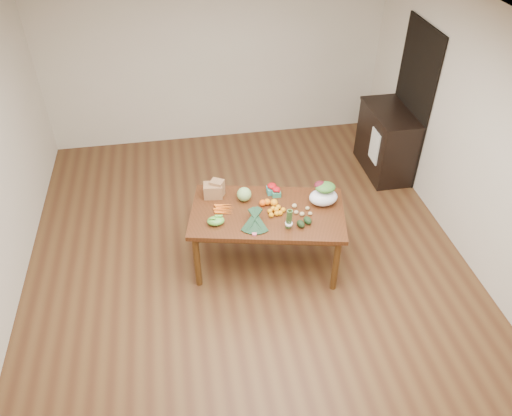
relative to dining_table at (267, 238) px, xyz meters
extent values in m
plane|color=brown|center=(-0.22, -0.03, -0.38)|extent=(6.00, 6.00, 0.00)
cube|color=white|center=(-0.22, -0.03, 2.33)|extent=(5.00, 6.00, 0.02)
cube|color=silver|center=(-0.22, 2.97, 0.98)|extent=(5.00, 0.02, 2.70)
cube|color=silver|center=(2.28, -0.03, 0.98)|extent=(0.02, 6.00, 2.70)
cube|color=#542613|center=(0.00, 0.00, 0.00)|extent=(1.79, 1.23, 0.75)
cube|color=black|center=(2.26, 1.57, 0.68)|extent=(0.02, 1.00, 2.10)
cube|color=black|center=(2.00, 1.58, 0.10)|extent=(0.52, 1.02, 0.94)
cube|color=white|center=(1.74, 1.37, 0.18)|extent=(0.02, 0.28, 0.45)
sphere|color=#9BB367|center=(-0.21, 0.24, 0.45)|extent=(0.16, 0.16, 0.16)
sphere|color=#EC540E|center=(-0.03, 0.11, 0.41)|extent=(0.07, 0.07, 0.07)
sphere|color=orange|center=(0.02, 0.12, 0.41)|extent=(0.07, 0.07, 0.07)
sphere|color=orange|center=(0.09, 0.08, 0.42)|extent=(0.08, 0.08, 0.08)
ellipsoid|color=#68AB39|center=(-0.56, -0.11, 0.42)|extent=(0.18, 0.14, 0.08)
ellipsoid|color=tan|center=(0.29, -0.09, 0.40)|extent=(0.05, 0.04, 0.04)
ellipsoid|color=tan|center=(0.34, -0.13, 0.40)|extent=(0.05, 0.05, 0.05)
ellipsoid|color=tan|center=(0.43, -0.05, 0.39)|extent=(0.05, 0.04, 0.04)
ellipsoid|color=#D6C17B|center=(0.30, 0.02, 0.40)|extent=(0.05, 0.05, 0.05)
ellipsoid|color=tan|center=(0.43, -0.14, 0.39)|extent=(0.05, 0.04, 0.04)
ellipsoid|color=black|center=(0.29, -0.30, 0.41)|extent=(0.10, 0.12, 0.07)
ellipsoid|color=black|center=(0.37, -0.26, 0.41)|extent=(0.10, 0.13, 0.07)
camera|label=1|loc=(-0.84, -4.05, 3.72)|focal=35.00mm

